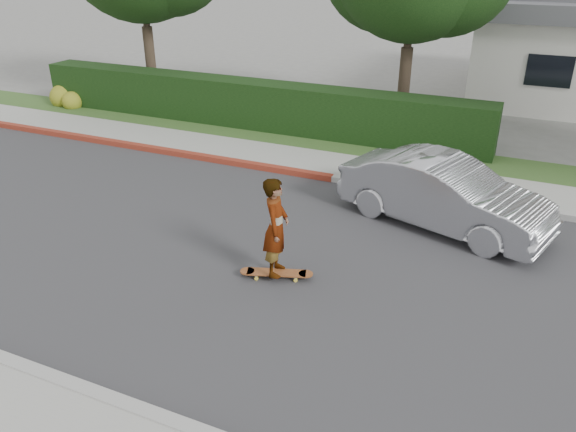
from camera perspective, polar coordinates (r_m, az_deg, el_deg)
name	(u,v)px	position (r m, az deg, el deg)	size (l,w,h in m)	color
ground	(212,247)	(11.00, -7.69, -3.16)	(120.00, 120.00, 0.00)	slate
road	(212,247)	(11.00, -7.69, -3.14)	(60.00, 8.00, 0.01)	#2D2D30
curb_near	(54,380)	(8.40, -22.69, -15.09)	(60.00, 0.20, 0.15)	#9E9E99
curb_far	(295,172)	(14.26, 0.76, 4.46)	(60.00, 0.20, 0.15)	#9E9E99
curb_red_section	(135,146)	(16.74, -15.29, 6.86)	(12.00, 0.21, 0.15)	maroon
sidewalk_far	(309,162)	(15.04, 2.12, 5.55)	(60.00, 1.60, 0.12)	gray
planting_strip	(329,144)	(16.46, 4.22, 7.29)	(60.00, 1.60, 0.10)	#2D4C1E
hedge	(247,105)	(17.95, -4.23, 11.22)	(15.00, 1.00, 1.50)	black
flowering_shrub	(66,98)	(21.82, -21.64, 11.04)	(1.40, 1.00, 0.90)	#2D4C19
skateboard	(276,273)	(9.88, -1.18, -5.80)	(1.30, 0.65, 0.12)	yellow
skateboarder	(276,227)	(9.43, -1.23, -1.14)	(0.64, 0.42, 1.77)	white
car_silver	(444,193)	(11.88, 15.55, 2.22)	(1.51, 4.33, 1.43)	silver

